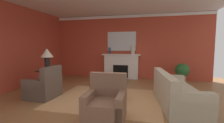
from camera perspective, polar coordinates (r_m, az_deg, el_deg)
ground_plane at (r=4.56m, az=-1.73°, el=-14.07°), size 9.01×9.01×0.00m
wall_fireplace at (r=7.65m, az=5.07°, el=5.24°), size 7.53×0.12×2.99m
wall_window at (r=6.44m, az=-32.88°, el=4.34°), size 0.12×7.33×2.99m
crown_moulding at (r=7.70m, az=5.07°, el=15.82°), size 7.53×0.08×0.12m
area_rug at (r=4.75m, az=-1.88°, el=-13.17°), size 3.01×2.42×0.01m
fireplace at (r=7.54m, az=3.25°, el=-1.94°), size 1.80×0.35×1.16m
mantel_mirror at (r=7.60m, az=3.47°, el=7.24°), size 1.35×0.04×0.89m
sofa at (r=4.51m, az=21.83°, el=-10.73°), size 1.16×2.20×0.85m
armchair_near_window at (r=5.17m, az=-23.20°, el=-8.62°), size 0.83×0.83×0.95m
armchair_facing_fireplace at (r=3.39m, az=-2.29°, el=-15.58°), size 0.84×0.84×0.95m
coffee_table at (r=4.66m, az=-1.89°, el=-9.32°), size 1.00×1.00×0.45m
side_table at (r=6.04m, az=-22.02°, el=-5.66°), size 0.56×0.56×0.70m
table_lamp at (r=5.94m, az=-22.31°, el=2.17°), size 0.44×0.44×0.75m
vase_mantel_right at (r=7.35m, az=7.45°, el=4.17°), size 0.18×0.18×0.40m
vase_mantel_left at (r=7.55m, az=-0.90°, el=3.89°), size 0.10×0.10×0.30m
book_red_cover at (r=4.60m, az=-2.88°, el=-7.73°), size 0.29×0.25×0.05m
book_art_folio at (r=4.57m, az=-2.59°, el=-7.21°), size 0.20×0.16×0.04m
potted_plant at (r=7.12m, az=23.81°, el=-3.33°), size 0.56×0.56×0.83m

